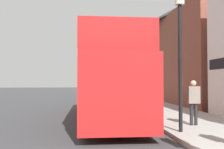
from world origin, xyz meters
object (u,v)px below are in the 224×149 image
tour_bus (107,84)px  parked_car_ahead_of_bus (108,96)px  lamp_post_nearest (180,32)px  pedestrian_third (193,98)px  lamp_post_second (139,56)px

tour_bus → parked_car_ahead_of_bus: tour_bus is taller
lamp_post_nearest → tour_bus: bearing=119.1°
pedestrian_third → lamp_post_second: 6.44m
tour_bus → lamp_post_nearest: 4.98m
tour_bus → pedestrian_third: tour_bus is taller
parked_car_ahead_of_bus → lamp_post_second: (1.51, -5.81, 2.83)m
lamp_post_second → parked_car_ahead_of_bus: bearing=104.5°
parked_car_ahead_of_bus → lamp_post_nearest: 13.46m
parked_car_ahead_of_bus → pedestrian_third: bearing=-81.1°
tour_bus → lamp_post_second: (2.24, 3.20, 1.74)m
tour_bus → lamp_post_nearest: (2.25, -4.04, 1.85)m
parked_car_ahead_of_bus → pedestrian_third: size_ratio=2.59×
parked_car_ahead_of_bus → lamp_post_second: bearing=-78.7°
pedestrian_third → lamp_post_second: bearing=99.8°
tour_bus → lamp_post_nearest: bearing=-60.6°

